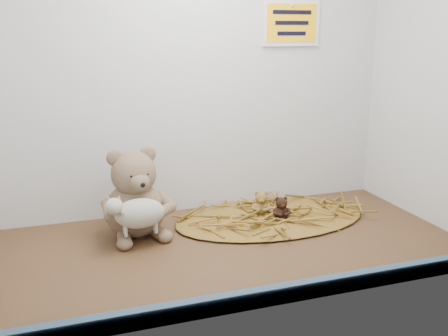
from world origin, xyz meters
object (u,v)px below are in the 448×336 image
object	(u,v)px
main_teddy	(134,192)
mini_teddy_tan	(261,202)
toy_lamb	(140,213)
mini_teddy_brown	(281,207)

from	to	relation	value
main_teddy	mini_teddy_tan	bearing A→B (deg)	-6.58
toy_lamb	mini_teddy_tan	world-z (taller)	toy_lamb
toy_lamb	mini_teddy_brown	distance (cm)	41.32
main_teddy	mini_teddy_brown	size ratio (longest dim) A/B	3.59
main_teddy	toy_lamb	distance (cm)	9.00
main_teddy	toy_lamb	world-z (taller)	main_teddy
toy_lamb	mini_teddy_tan	bearing A→B (deg)	14.81
mini_teddy_tan	mini_teddy_brown	size ratio (longest dim) A/B	1.07
mini_teddy_tan	mini_teddy_brown	bearing A→B (deg)	-29.46
mini_teddy_tan	mini_teddy_brown	distance (cm)	6.45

